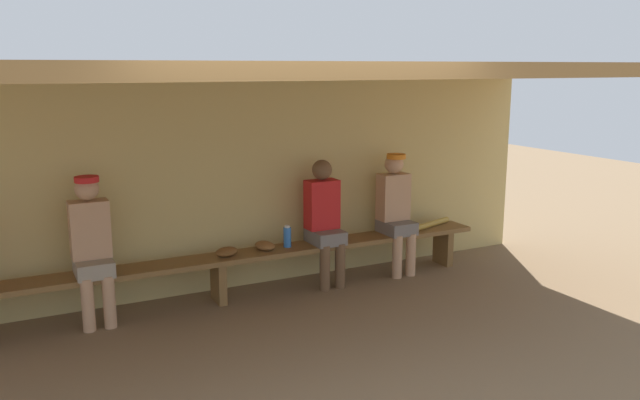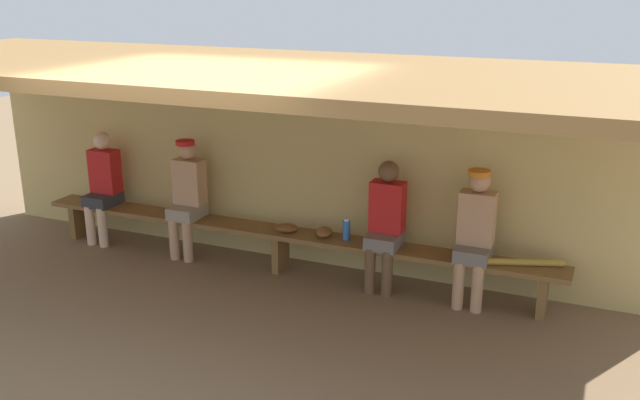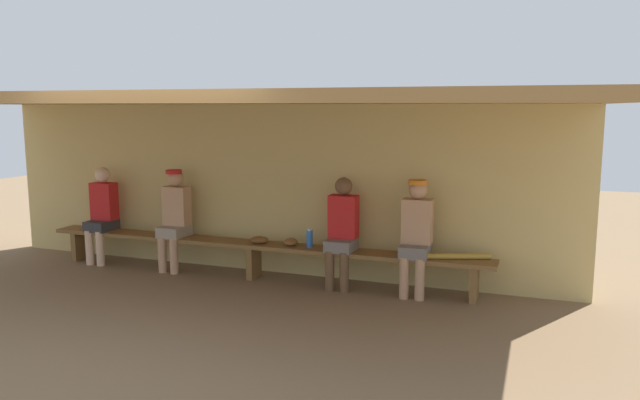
{
  "view_description": "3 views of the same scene",
  "coord_description": "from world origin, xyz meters",
  "px_view_note": "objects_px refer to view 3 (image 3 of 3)",
  "views": [
    {
      "loc": [
        -1.88,
        -4.33,
        2.29
      ],
      "look_at": [
        0.97,
        1.24,
        1.0
      ],
      "focal_mm": 36.4,
      "sensor_mm": 36.0,
      "label": 1
    },
    {
      "loc": [
        3.16,
        -4.85,
        3.07
      ],
      "look_at": [
        0.59,
        1.27,
        0.96
      ],
      "focal_mm": 39.54,
      "sensor_mm": 36.0,
      "label": 2
    },
    {
      "loc": [
        3.41,
        -5.31,
        2.18
      ],
      "look_at": [
        1.0,
        1.28,
        1.1
      ],
      "focal_mm": 34.46,
      "sensor_mm": 36.0,
      "label": 3
    }
  ],
  "objects_px": {
    "player_near_post": "(175,215)",
    "water_bottle_orange": "(310,238)",
    "baseball_glove_worn": "(259,240)",
    "baseball_bat": "(452,256)",
    "bench": "(254,248)",
    "baseball_glove_dark_brown": "(291,242)",
    "player_in_white": "(416,232)",
    "player_with_sunglasses": "(342,228)",
    "player_rightmost": "(102,211)"
  },
  "relations": [
    {
      "from": "bench",
      "to": "player_with_sunglasses",
      "type": "distance_m",
      "value": 1.23
    },
    {
      "from": "player_rightmost",
      "to": "water_bottle_orange",
      "type": "height_order",
      "value": "player_rightmost"
    },
    {
      "from": "baseball_glove_dark_brown",
      "to": "player_rightmost",
      "type": "bearing_deg",
      "value": 75.42
    },
    {
      "from": "player_near_post",
      "to": "water_bottle_orange",
      "type": "xyz_separation_m",
      "value": [
        1.92,
        0.02,
        -0.18
      ]
    },
    {
      "from": "player_in_white",
      "to": "water_bottle_orange",
      "type": "bearing_deg",
      "value": 179.29
    },
    {
      "from": "player_rightmost",
      "to": "water_bottle_orange",
      "type": "bearing_deg",
      "value": 0.31
    },
    {
      "from": "baseball_glove_worn",
      "to": "baseball_bat",
      "type": "relative_size",
      "value": 0.27
    },
    {
      "from": "player_in_white",
      "to": "player_with_sunglasses",
      "type": "distance_m",
      "value": 0.9
    },
    {
      "from": "player_near_post",
      "to": "baseball_glove_dark_brown",
      "type": "height_order",
      "value": "player_near_post"
    },
    {
      "from": "player_rightmost",
      "to": "player_in_white",
      "type": "bearing_deg",
      "value": 0.01
    },
    {
      "from": "bench",
      "to": "baseball_glove_worn",
      "type": "distance_m",
      "value": 0.15
    },
    {
      "from": "player_in_white",
      "to": "baseball_glove_dark_brown",
      "type": "height_order",
      "value": "player_in_white"
    },
    {
      "from": "baseball_glove_worn",
      "to": "water_bottle_orange",
      "type": "bearing_deg",
      "value": 165.01
    },
    {
      "from": "baseball_glove_worn",
      "to": "player_near_post",
      "type": "bearing_deg",
      "value": -19.13
    },
    {
      "from": "baseball_glove_dark_brown",
      "to": "bench",
      "type": "bearing_deg",
      "value": 77.46
    },
    {
      "from": "baseball_glove_dark_brown",
      "to": "baseball_glove_worn",
      "type": "xyz_separation_m",
      "value": [
        -0.42,
        -0.04,
        0.0
      ]
    },
    {
      "from": "player_rightmost",
      "to": "water_bottle_orange",
      "type": "relative_size",
      "value": 5.81
    },
    {
      "from": "player_in_white",
      "to": "baseball_bat",
      "type": "height_order",
      "value": "player_in_white"
    },
    {
      "from": "player_in_white",
      "to": "baseball_bat",
      "type": "relative_size",
      "value": 1.52
    },
    {
      "from": "baseball_glove_dark_brown",
      "to": "player_with_sunglasses",
      "type": "bearing_deg",
      "value": -106.49
    },
    {
      "from": "player_in_white",
      "to": "baseball_glove_dark_brown",
      "type": "relative_size",
      "value": 5.6
    },
    {
      "from": "baseball_glove_worn",
      "to": "baseball_bat",
      "type": "distance_m",
      "value": 2.4
    },
    {
      "from": "player_near_post",
      "to": "baseball_bat",
      "type": "bearing_deg",
      "value": -0.06
    },
    {
      "from": "bench",
      "to": "baseball_glove_dark_brown",
      "type": "height_order",
      "value": "baseball_glove_dark_brown"
    },
    {
      "from": "player_in_white",
      "to": "player_with_sunglasses",
      "type": "bearing_deg",
      "value": -179.97
    },
    {
      "from": "player_rightmost",
      "to": "baseball_glove_dark_brown",
      "type": "xyz_separation_m",
      "value": [
        2.85,
        0.02,
        -0.22
      ]
    },
    {
      "from": "water_bottle_orange",
      "to": "baseball_bat",
      "type": "relative_size",
      "value": 0.26
    },
    {
      "from": "bench",
      "to": "player_with_sunglasses",
      "type": "xyz_separation_m",
      "value": [
        1.18,
        0.0,
        0.34
      ]
    },
    {
      "from": "player_in_white",
      "to": "player_near_post",
      "type": "relative_size",
      "value": 1.0
    },
    {
      "from": "player_with_sunglasses",
      "to": "baseball_bat",
      "type": "bearing_deg",
      "value": -0.13
    },
    {
      "from": "player_near_post",
      "to": "baseball_glove_worn",
      "type": "bearing_deg",
      "value": -0.95
    },
    {
      "from": "water_bottle_orange",
      "to": "baseball_glove_dark_brown",
      "type": "xyz_separation_m",
      "value": [
        -0.25,
        0.0,
        -0.06
      ]
    },
    {
      "from": "player_with_sunglasses",
      "to": "baseball_glove_worn",
      "type": "height_order",
      "value": "player_with_sunglasses"
    },
    {
      "from": "player_rightmost",
      "to": "player_in_white",
      "type": "distance_m",
      "value": 4.42
    },
    {
      "from": "player_in_white",
      "to": "baseball_glove_worn",
      "type": "relative_size",
      "value": 5.6
    },
    {
      "from": "baseball_bat",
      "to": "water_bottle_orange",
      "type": "bearing_deg",
      "value": 160.42
    },
    {
      "from": "player_with_sunglasses",
      "to": "player_near_post",
      "type": "distance_m",
      "value": 2.34
    },
    {
      "from": "player_with_sunglasses",
      "to": "baseball_glove_dark_brown",
      "type": "relative_size",
      "value": 5.56
    },
    {
      "from": "player_near_post",
      "to": "baseball_bat",
      "type": "distance_m",
      "value": 3.66
    },
    {
      "from": "bench",
      "to": "player_in_white",
      "type": "xyz_separation_m",
      "value": [
        2.08,
        0.0,
        0.36
      ]
    },
    {
      "from": "bench",
      "to": "baseball_glove_worn",
      "type": "bearing_deg",
      "value": -11.08
    },
    {
      "from": "bench",
      "to": "player_near_post",
      "type": "height_order",
      "value": "player_near_post"
    },
    {
      "from": "player_with_sunglasses",
      "to": "bench",
      "type": "bearing_deg",
      "value": -179.85
    },
    {
      "from": "player_with_sunglasses",
      "to": "player_near_post",
      "type": "height_order",
      "value": "player_near_post"
    },
    {
      "from": "water_bottle_orange",
      "to": "player_rightmost",
      "type": "bearing_deg",
      "value": -179.69
    },
    {
      "from": "player_near_post",
      "to": "baseball_bat",
      "type": "height_order",
      "value": "player_near_post"
    },
    {
      "from": "player_near_post",
      "to": "baseball_glove_worn",
      "type": "distance_m",
      "value": 1.27
    },
    {
      "from": "player_near_post",
      "to": "baseball_bat",
      "type": "xyz_separation_m",
      "value": [
        3.65,
        -0.0,
        -0.25
      ]
    },
    {
      "from": "water_bottle_orange",
      "to": "player_in_white",
      "type": "bearing_deg",
      "value": -0.71
    },
    {
      "from": "player_rightmost",
      "to": "player_with_sunglasses",
      "type": "distance_m",
      "value": 3.52
    }
  ]
}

